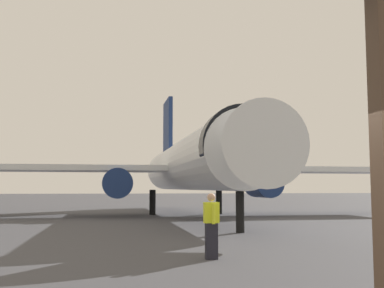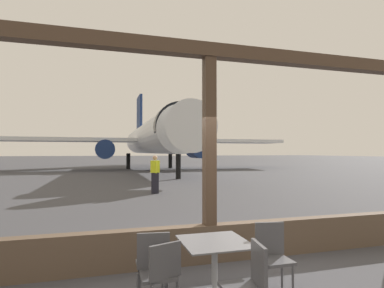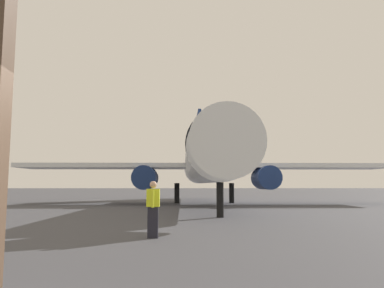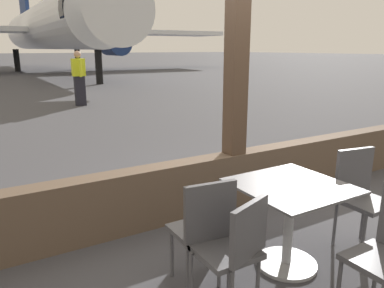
{
  "view_description": "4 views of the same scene",
  "coord_description": "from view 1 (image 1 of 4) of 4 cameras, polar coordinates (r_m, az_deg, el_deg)",
  "views": [
    {
      "loc": [
        -2.24,
        -3.49,
        1.89
      ],
      "look_at": [
        1.08,
        15.2,
        3.65
      ],
      "focal_mm": 44.14,
      "sensor_mm": 36.0,
      "label": 1
    },
    {
      "loc": [
        -1.77,
        -5.05,
        1.9
      ],
      "look_at": [
        2.85,
        11.0,
        2.33
      ],
      "focal_mm": 28.63,
      "sensor_mm": 36.0,
      "label": 2
    },
    {
      "loc": [
        1.42,
        -2.72,
        1.64
      ],
      "look_at": [
        1.78,
        13.12,
        3.37
      ],
      "focal_mm": 34.6,
      "sensor_mm": 36.0,
      "label": 3
    },
    {
      "loc": [
        -2.53,
        -3.32,
        1.82
      ],
      "look_at": [
        -0.75,
        -0.32,
        0.91
      ],
      "focal_mm": 34.7,
      "sensor_mm": 36.0,
      "label": 4
    }
  ],
  "objects": [
    {
      "name": "airplane",
      "position": [
        31.53,
        -0.01,
        -2.47
      ],
      "size": [
        30.92,
        30.57,
        10.18
      ],
      "color": "silver",
      "rests_on": "ground"
    },
    {
      "name": "ground_crew_worker",
      "position": [
        12.71,
        2.36,
        -9.73
      ],
      "size": [
        0.4,
        0.57,
        1.74
      ],
      "color": "black",
      "rests_on": "ground"
    },
    {
      "name": "ground_plane",
      "position": [
        43.59,
        -7.16,
        -7.74
      ],
      "size": [
        220.0,
        220.0,
        0.0
      ],
      "primitive_type": "plane",
      "color": "#424247"
    }
  ]
}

